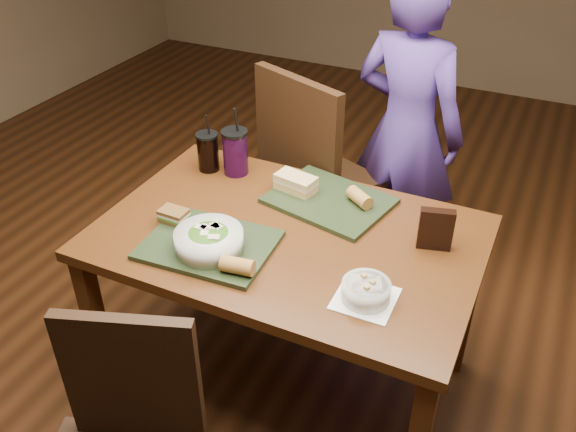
% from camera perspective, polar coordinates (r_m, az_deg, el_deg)
% --- Properties ---
extents(ground, '(6.00, 6.00, 0.00)m').
position_cam_1_polar(ground, '(2.60, 0.00, -15.16)').
color(ground, '#381C0B').
rests_on(ground, ground).
extents(dining_table, '(1.30, 0.85, 0.75)m').
position_cam_1_polar(dining_table, '(2.15, 0.00, -3.55)').
color(dining_table, '#49250E').
rests_on(dining_table, ground).
extents(chair_far, '(0.62, 0.63, 1.09)m').
position_cam_1_polar(chair_far, '(2.74, 1.82, 4.10)').
color(chair_far, black).
rests_on(chair_far, ground).
extents(diner, '(0.61, 0.47, 1.48)m').
position_cam_1_polar(diner, '(2.85, 11.07, 7.75)').
color(diner, '#4A2F82').
rests_on(diner, ground).
extents(tray_near, '(0.44, 0.35, 0.02)m').
position_cam_1_polar(tray_near, '(2.04, -7.40, -2.69)').
color(tray_near, black).
rests_on(tray_near, dining_table).
extents(tray_far, '(0.48, 0.40, 0.02)m').
position_cam_1_polar(tray_far, '(2.25, 3.88, 1.45)').
color(tray_far, black).
rests_on(tray_far, dining_table).
extents(salad_bowl, '(0.22, 0.22, 0.07)m').
position_cam_1_polar(salad_bowl, '(1.98, -7.41, -2.18)').
color(salad_bowl, silver).
rests_on(salad_bowl, tray_near).
extents(soup_bowl, '(0.18, 0.18, 0.07)m').
position_cam_1_polar(soup_bowl, '(1.82, 7.31, -6.95)').
color(soup_bowl, white).
rests_on(soup_bowl, dining_table).
extents(sandwich_near, '(0.10, 0.07, 0.05)m').
position_cam_1_polar(sandwich_near, '(2.14, -10.63, 0.05)').
color(sandwich_near, '#593819').
rests_on(sandwich_near, tray_near).
extents(sandwich_far, '(0.16, 0.11, 0.06)m').
position_cam_1_polar(sandwich_far, '(2.28, 0.73, 3.12)').
color(sandwich_far, tan).
rests_on(sandwich_far, tray_far).
extents(baguette_near, '(0.11, 0.07, 0.05)m').
position_cam_1_polar(baguette_near, '(1.89, -4.77, -4.66)').
color(baguette_near, '#AD7533').
rests_on(baguette_near, tray_near).
extents(baguette_far, '(0.11, 0.10, 0.05)m').
position_cam_1_polar(baguette_far, '(2.22, 6.72, 1.71)').
color(baguette_far, '#AD7533').
rests_on(baguette_far, tray_far).
extents(cup_cola, '(0.09, 0.09, 0.24)m').
position_cam_1_polar(cup_cola, '(2.45, -7.50, 6.00)').
color(cup_cola, black).
rests_on(cup_cola, dining_table).
extents(cup_berry, '(0.10, 0.10, 0.28)m').
position_cam_1_polar(cup_berry, '(2.41, -4.95, 6.00)').
color(cup_berry, black).
rests_on(cup_berry, dining_table).
extents(chip_bag, '(0.12, 0.06, 0.15)m').
position_cam_1_polar(chip_bag, '(2.04, 13.65, -1.22)').
color(chip_bag, black).
rests_on(chip_bag, dining_table).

